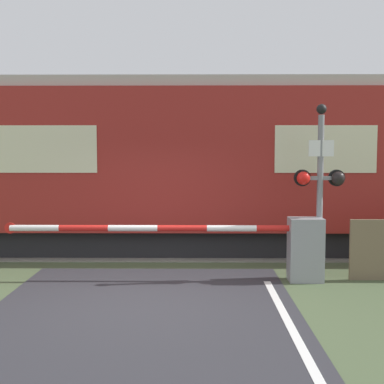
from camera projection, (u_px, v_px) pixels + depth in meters
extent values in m
plane|color=#475638|center=(148.00, 298.00, 8.46)|extent=(80.00, 80.00, 0.00)
cube|color=slate|center=(165.00, 248.00, 12.70)|extent=(36.00, 3.20, 0.03)
cube|color=#595451|center=(163.00, 251.00, 11.98)|extent=(36.00, 0.08, 0.10)
cube|color=#595451|center=(166.00, 240.00, 13.41)|extent=(36.00, 0.08, 0.10)
cube|color=black|center=(309.00, 236.00, 12.64)|extent=(19.27, 2.57, 0.60)
cube|color=maroon|center=(310.00, 159.00, 12.49)|extent=(20.94, 3.02, 3.05)
cube|color=#ADA89E|center=(311.00, 88.00, 12.36)|extent=(20.53, 2.78, 0.24)
cube|color=beige|center=(326.00, 149.00, 10.96)|extent=(2.09, 0.02, 0.98)
cube|color=beige|center=(46.00, 149.00, 11.02)|extent=(2.09, 0.02, 0.98)
cube|color=gray|center=(305.00, 250.00, 9.53)|extent=(0.60, 0.44, 1.13)
cylinder|color=gray|center=(306.00, 228.00, 9.50)|extent=(0.16, 0.16, 0.18)
cylinder|color=red|center=(281.00, 228.00, 9.50)|extent=(0.88, 0.11, 0.11)
cylinder|color=white|center=(232.00, 228.00, 9.51)|extent=(0.88, 0.11, 0.11)
cylinder|color=red|center=(182.00, 228.00, 9.52)|extent=(0.88, 0.11, 0.11)
cylinder|color=white|center=(133.00, 228.00, 9.53)|extent=(0.88, 0.11, 0.11)
cylinder|color=red|center=(84.00, 228.00, 9.54)|extent=(0.88, 0.11, 0.11)
cylinder|color=white|center=(35.00, 228.00, 9.55)|extent=(0.88, 0.11, 0.11)
cylinder|color=red|center=(10.00, 228.00, 9.55)|extent=(0.20, 0.02, 0.20)
cylinder|color=gray|center=(320.00, 198.00, 9.60)|extent=(0.11, 0.11, 2.96)
cube|color=gray|center=(320.00, 178.00, 9.57)|extent=(0.74, 0.07, 0.07)
sphere|color=red|center=(303.00, 178.00, 9.52)|extent=(0.24, 0.24, 0.24)
sphere|color=black|center=(338.00, 178.00, 9.51)|extent=(0.24, 0.24, 0.24)
cylinder|color=black|center=(302.00, 178.00, 9.63)|extent=(0.30, 0.06, 0.30)
cylinder|color=black|center=(337.00, 178.00, 9.62)|extent=(0.30, 0.06, 0.30)
cube|color=white|center=(321.00, 148.00, 9.48)|extent=(0.45, 0.02, 0.29)
sphere|color=black|center=(322.00, 109.00, 9.47)|extent=(0.18, 0.18, 0.18)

